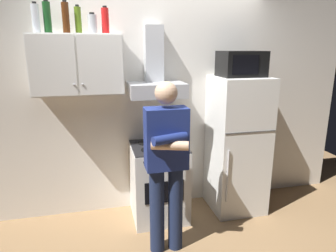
% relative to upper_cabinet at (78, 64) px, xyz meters
% --- Properties ---
extents(ground_plane, '(7.00, 7.00, 0.00)m').
position_rel_upper_cabinet_xyz_m(ground_plane, '(0.85, -0.37, -1.75)').
color(ground_plane, olive).
extents(back_wall_tiled, '(4.80, 0.10, 2.70)m').
position_rel_upper_cabinet_xyz_m(back_wall_tiled, '(0.85, 0.23, -0.40)').
color(back_wall_tiled, silver).
rests_on(back_wall_tiled, ground_plane).
extents(upper_cabinet, '(0.90, 0.37, 0.60)m').
position_rel_upper_cabinet_xyz_m(upper_cabinet, '(0.00, 0.00, 0.00)').
color(upper_cabinet, white).
extents(stove_oven, '(0.60, 0.62, 0.87)m').
position_rel_upper_cabinet_xyz_m(stove_oven, '(0.80, -0.13, -1.32)').
color(stove_oven, silver).
rests_on(stove_oven, ground_plane).
extents(range_hood, '(0.60, 0.44, 0.75)m').
position_rel_upper_cabinet_xyz_m(range_hood, '(0.80, 0.00, -0.15)').
color(range_hood, '#B7BABF').
extents(refrigerator, '(0.60, 0.62, 1.60)m').
position_rel_upper_cabinet_xyz_m(refrigerator, '(1.75, -0.12, -0.95)').
color(refrigerator, white).
rests_on(refrigerator, ground_plane).
extents(microwave, '(0.48, 0.37, 0.28)m').
position_rel_upper_cabinet_xyz_m(microwave, '(1.75, -0.11, -0.01)').
color(microwave, black).
rests_on(microwave, refrigerator).
extents(person_standing, '(0.38, 0.33, 1.64)m').
position_rel_upper_cabinet_xyz_m(person_standing, '(0.75, -0.73, -0.85)').
color(person_standing, '#192342').
rests_on(person_standing, ground_plane).
extents(cooking_pot, '(0.28, 0.18, 0.09)m').
position_rel_upper_cabinet_xyz_m(cooking_pot, '(0.93, -0.24, -0.83)').
color(cooking_pot, '#B7BABF').
rests_on(cooking_pot, stove_oven).
extents(bottle_soda_red, '(0.07, 0.07, 0.27)m').
position_rel_upper_cabinet_xyz_m(bottle_soda_red, '(0.30, 0.02, 0.43)').
color(bottle_soda_red, red).
rests_on(bottle_soda_red, upper_cabinet).
extents(bottle_rum_dark, '(0.07, 0.07, 0.31)m').
position_rel_upper_cabinet_xyz_m(bottle_rum_dark, '(-0.08, 0.01, 0.45)').
color(bottle_rum_dark, '#47230F').
rests_on(bottle_rum_dark, upper_cabinet).
extents(bottle_canister_steel, '(0.09, 0.09, 0.20)m').
position_rel_upper_cabinet_xyz_m(bottle_canister_steel, '(0.17, -0.01, 0.39)').
color(bottle_canister_steel, '#B2B5BA').
rests_on(bottle_canister_steel, upper_cabinet).
extents(bottle_wine_green, '(0.07, 0.07, 0.31)m').
position_rel_upper_cabinet_xyz_m(bottle_wine_green, '(-0.25, 0.02, 0.45)').
color(bottle_wine_green, '#19471E').
rests_on(bottle_wine_green, upper_cabinet).
extents(bottle_vodka_clear, '(0.07, 0.07, 0.28)m').
position_rel_upper_cabinet_xyz_m(bottle_vodka_clear, '(-0.35, -0.01, 0.43)').
color(bottle_vodka_clear, silver).
rests_on(bottle_vodka_clear, upper_cabinet).
extents(bottle_olive_oil, '(0.07, 0.07, 0.27)m').
position_rel_upper_cabinet_xyz_m(bottle_olive_oil, '(0.03, 0.04, 0.43)').
color(bottle_olive_oil, '#4C6B19').
rests_on(bottle_olive_oil, upper_cabinet).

